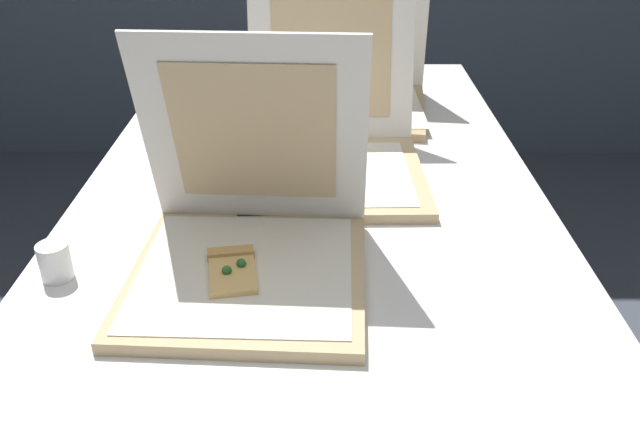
% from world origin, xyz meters
% --- Properties ---
extents(table, '(0.97, 2.03, 0.74)m').
position_xyz_m(table, '(0.00, 0.56, 0.70)').
color(table, silver).
rests_on(table, ground).
extents(pizza_box_front, '(0.40, 0.41, 0.39)m').
position_xyz_m(pizza_box_front, '(-0.10, 0.33, 0.80)').
color(pizza_box_front, tan).
rests_on(pizza_box_front, table).
extents(pizza_box_middle, '(0.40, 0.49, 0.40)m').
position_xyz_m(pizza_box_middle, '(0.05, 0.74, 0.80)').
color(pizza_box_middle, tan).
rests_on(pizza_box_middle, table).
extents(pizza_box_back, '(0.42, 0.43, 0.40)m').
position_xyz_m(pizza_box_back, '(0.11, 1.14, 0.80)').
color(pizza_box_back, tan).
rests_on(pizza_box_back, table).
extents(cup_white_near_left, '(0.05, 0.05, 0.06)m').
position_xyz_m(cup_white_near_left, '(-0.42, 0.31, 0.77)').
color(cup_white_near_left, white).
rests_on(cup_white_near_left, table).
extents(cup_white_far, '(0.05, 0.05, 0.06)m').
position_xyz_m(cup_white_far, '(-0.22, 0.89, 0.77)').
color(cup_white_far, white).
rests_on(cup_white_far, table).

